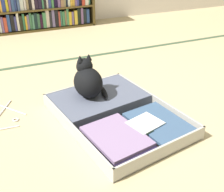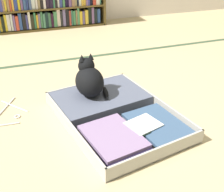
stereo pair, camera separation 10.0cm
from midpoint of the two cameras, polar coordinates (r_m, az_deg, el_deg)
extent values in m
plane|color=tan|center=(1.92, -1.42, -4.02)|extent=(10.00, 10.00, 0.00)
cube|color=#364D35|center=(2.85, -9.75, 7.07)|extent=(4.80, 0.05, 0.00)
cube|color=brown|center=(3.93, -15.01, 12.76)|extent=(1.43, 0.26, 0.02)
cube|color=brown|center=(3.87, -15.49, 16.24)|extent=(1.40, 0.26, 0.02)
cube|color=slate|center=(3.85, -21.58, 13.22)|extent=(0.02, 0.22, 0.18)
cube|color=#C1412E|center=(3.86, -21.06, 13.22)|extent=(0.04, 0.22, 0.17)
cube|color=#2E4D96|center=(3.87, -20.53, 13.57)|extent=(0.04, 0.22, 0.20)
cube|color=black|center=(3.87, -19.86, 13.64)|extent=(0.04, 0.22, 0.19)
cube|color=#3A3B82|center=(3.87, -19.34, 13.60)|extent=(0.02, 0.22, 0.17)
cube|color=silver|center=(3.87, -18.93, 13.93)|extent=(0.03, 0.22, 0.21)
cube|color=black|center=(3.87, -18.37, 13.73)|extent=(0.04, 0.22, 0.17)
cube|color=#35794F|center=(3.88, -17.91, 13.99)|extent=(0.02, 0.22, 0.19)
cube|color=gold|center=(3.88, -17.48, 13.86)|extent=(0.02, 0.22, 0.17)
cube|color=slate|center=(3.89, -17.11, 14.03)|extent=(0.03, 0.22, 0.18)
cube|color=#417A52|center=(3.89, -16.70, 14.23)|extent=(0.03, 0.22, 0.20)
cube|color=#457D63|center=(3.88, -16.23, 14.12)|extent=(0.02, 0.22, 0.18)
cube|color=black|center=(3.88, -15.75, 14.30)|extent=(0.04, 0.22, 0.19)
cube|color=#3E7551|center=(3.91, -15.25, 14.33)|extent=(0.03, 0.22, 0.18)
cube|color=black|center=(3.90, -14.74, 14.32)|extent=(0.03, 0.22, 0.17)
cube|color=#428353|center=(3.91, -14.20, 14.56)|extent=(0.04, 0.22, 0.19)
cube|color=beige|center=(3.92, -13.59, 14.82)|extent=(0.04, 0.22, 0.21)
cube|color=#242527|center=(3.92, -13.03, 14.77)|extent=(0.02, 0.22, 0.19)
cube|color=slate|center=(3.92, -12.55, 14.95)|extent=(0.04, 0.22, 0.21)
cube|color=black|center=(3.93, -11.92, 15.01)|extent=(0.04, 0.22, 0.21)
cube|color=#AB3E35|center=(3.93, -11.42, 14.94)|extent=(0.02, 0.22, 0.19)
cube|color=#347361|center=(3.95, -11.08, 15.02)|extent=(0.02, 0.22, 0.19)
cube|color=#3A7C4D|center=(3.95, -10.64, 15.04)|extent=(0.03, 0.22, 0.18)
cube|color=#92724F|center=(3.97, -10.22, 15.16)|extent=(0.02, 0.22, 0.19)
cube|color=#47885A|center=(3.96, -9.86, 15.36)|extent=(0.03, 0.22, 0.21)
cube|color=gold|center=(3.97, -9.35, 15.10)|extent=(0.03, 0.22, 0.17)
cube|color=slate|center=(3.99, -8.86, 15.18)|extent=(0.03, 0.22, 0.16)
cube|color=gold|center=(3.99, -8.28, 15.31)|extent=(0.04, 0.22, 0.18)
cube|color=black|center=(4.00, -7.71, 15.58)|extent=(0.04, 0.22, 0.20)
cube|color=slate|center=(4.01, -7.11, 15.65)|extent=(0.03, 0.22, 0.20)
cube|color=black|center=(4.03, -6.61, 15.63)|extent=(0.04, 0.22, 0.19)
cube|color=#2B4889|center=(4.04, -5.98, 15.65)|extent=(0.04, 0.22, 0.18)
cube|color=navy|center=(3.82, -21.49, 16.74)|extent=(0.04, 0.22, 0.18)
cube|color=gold|center=(3.82, -20.93, 16.90)|extent=(0.03, 0.22, 0.19)
cube|color=#73518B|center=(3.82, -20.45, 17.00)|extent=(0.02, 0.22, 0.19)
cube|color=#2F4C82|center=(3.81, -19.89, 16.87)|extent=(0.03, 0.22, 0.17)
cube|color=navy|center=(3.82, -19.47, 17.24)|extent=(0.02, 0.22, 0.20)
cube|color=#3D5385|center=(3.82, -19.00, 17.38)|extent=(0.03, 0.22, 0.21)
cube|color=silver|center=(3.84, -18.37, 17.17)|extent=(0.04, 0.22, 0.17)
cube|color=silver|center=(3.83, -17.79, 17.28)|extent=(0.02, 0.22, 0.17)
cube|color=#8F7B54|center=(3.84, -17.39, 17.55)|extent=(0.03, 0.22, 0.19)
cube|color=black|center=(3.84, -15.78, 17.77)|extent=(0.04, 0.22, 0.19)
cube|color=#35418A|center=(3.88, -13.33, 17.96)|extent=(0.03, 0.22, 0.17)
cube|color=#B5B2A7|center=(1.73, 3.37, -8.17)|extent=(0.70, 0.54, 0.01)
cube|color=#B5B2A7|center=(1.57, 8.11, -10.91)|extent=(0.63, 0.12, 0.09)
cube|color=#B5B2A7|center=(1.57, -5.94, -10.78)|extent=(0.09, 0.44, 0.09)
cube|color=#B5B2A7|center=(1.88, 11.12, -3.91)|extent=(0.09, 0.44, 0.09)
cube|color=#464E54|center=(1.72, 3.38, -7.90)|extent=(0.67, 0.52, 0.01)
cube|color=#B5B2A7|center=(2.03, -3.99, -1.88)|extent=(0.70, 0.54, 0.01)
cube|color=#B5B2A7|center=(2.18, -6.83, 1.43)|extent=(0.63, 0.12, 0.09)
cube|color=#B5B2A7|center=(1.91, -12.20, -3.48)|extent=(0.09, 0.44, 0.09)
cube|color=#B5B2A7|center=(2.16, 3.15, 1.34)|extent=(0.09, 0.44, 0.09)
cube|color=#464E54|center=(2.03, -4.00, -1.64)|extent=(0.67, 0.52, 0.01)
cylinder|color=black|center=(1.87, -0.63, -4.47)|extent=(0.61, 0.12, 0.02)
cube|color=slate|center=(1.65, -0.81, -9.04)|extent=(0.33, 0.40, 0.02)
cube|color=#1D1733|center=(1.63, -0.59, -8.64)|extent=(0.33, 0.40, 0.02)
cube|color=gray|center=(1.62, -0.94, -7.90)|extent=(0.33, 0.40, 0.02)
cube|color=slate|center=(1.80, 7.29, -5.86)|extent=(0.32, 0.39, 0.02)
cube|color=#AF9994|center=(1.78, 7.59, -5.51)|extent=(0.34, 0.40, 0.02)
cube|color=#375274|center=(1.76, 7.48, -5.12)|extent=(0.33, 0.41, 0.02)
cube|color=white|center=(1.72, 4.87, -5.32)|extent=(0.22, 0.20, 0.01)
cube|color=black|center=(1.66, 2.42, -6.87)|extent=(0.22, 0.21, 0.01)
cube|color=#4F5669|center=(2.01, -4.04, -0.78)|extent=(0.66, 0.51, 0.08)
torus|color=white|center=(2.02, -4.70, 0.53)|extent=(0.10, 0.10, 0.01)
cylinder|color=black|center=(2.11, -10.89, 0.08)|extent=(0.02, 0.02, 0.08)
cylinder|color=black|center=(2.25, -2.73, 2.45)|extent=(0.02, 0.02, 0.08)
cube|color=#E63A32|center=(1.68, 12.36, -8.88)|extent=(0.04, 0.01, 0.03)
cube|color=white|center=(1.61, 10.22, -9.02)|extent=(0.02, 0.01, 0.02)
cube|color=yellow|center=(1.49, 1.53, -14.37)|extent=(0.04, 0.01, 0.02)
cube|color=red|center=(1.60, 8.90, -10.17)|extent=(0.03, 0.01, 0.02)
ellipsoid|color=black|center=(1.94, -6.19, 2.63)|extent=(0.20, 0.24, 0.20)
ellipsoid|color=black|center=(2.01, -6.80, 2.18)|extent=(0.14, 0.09, 0.11)
sphere|color=black|center=(1.94, -6.91, 5.77)|extent=(0.11, 0.11, 0.11)
cone|color=black|center=(1.93, -6.11, 7.63)|extent=(0.04, 0.04, 0.04)
cone|color=black|center=(1.91, -7.83, 7.29)|extent=(0.04, 0.04, 0.04)
sphere|color=#D7D14A|center=(1.99, -6.87, 6.52)|extent=(0.02, 0.02, 0.02)
sphere|color=#D7D14A|center=(1.98, -7.95, 6.30)|extent=(0.02, 0.02, 0.02)
ellipsoid|color=black|center=(1.98, -3.00, 0.60)|extent=(0.06, 0.18, 0.03)
cylinder|color=silver|center=(2.12, -20.42, -2.55)|extent=(0.17, 0.21, 0.01)
torus|color=silver|center=(2.00, -19.79, -4.44)|extent=(0.06, 0.06, 0.01)
camera|label=1|loc=(0.05, -91.58, -0.87)|focal=46.52mm
camera|label=2|loc=(0.05, 88.42, 0.87)|focal=46.52mm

